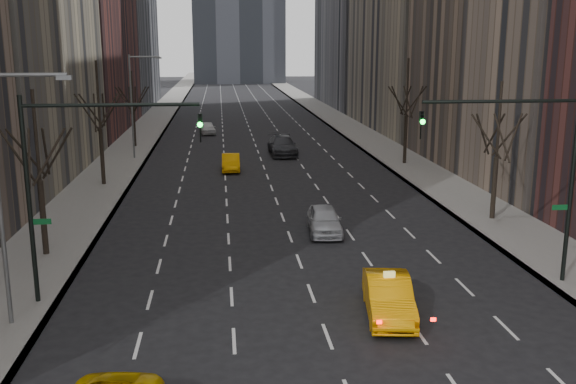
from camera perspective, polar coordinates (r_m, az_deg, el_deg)
name	(u,v)px	position (r m, az deg, el deg)	size (l,w,h in m)	color
sidewalk_left	(151,125)	(83.44, -12.08, 5.85)	(4.50, 320.00, 0.15)	slate
sidewalk_right	(341,123)	(84.47, 4.78, 6.18)	(4.50, 320.00, 0.15)	slate
tree_lw_b	(40,181)	(32.15, -21.18, 0.93)	(3.36, 3.50, 7.82)	black
tree_lw_c	(100,130)	(47.52, -16.34, 5.29)	(3.36, 3.50, 8.74)	black
tree_lw_d	(133,112)	(65.26, -13.59, 6.97)	(3.36, 3.50, 7.36)	black
tree_rw_b	(496,157)	(38.25, 18.03, 2.96)	(3.36, 3.50, 7.82)	black
tree_rw_c	(406,117)	(54.97, 10.47, 6.56)	(3.36, 3.50, 8.74)	black
traffic_mast_left	(72,166)	(25.41, -18.62, 2.22)	(6.69, 0.39, 8.00)	black
traffic_mast_right	(535,157)	(27.84, 21.10, 2.91)	(6.69, 0.39, 8.00)	black
streetlight_near	(7,174)	(23.94, -23.69, 1.50)	(2.83, 0.22, 9.00)	slate
streetlight_far	(135,96)	(58.02, -13.42, 8.32)	(2.83, 0.22, 9.00)	slate
taxi_sedan	(388,297)	(24.50, 8.92, -9.17)	(1.61, 4.63, 1.52)	#FFA205
silver_sedan_ahead	(324,220)	(34.62, 3.25, -2.47)	(1.74, 4.32, 1.47)	#ADB0B6
far_taxi	(231,162)	(52.10, -5.10, 2.65)	(1.42, 4.07, 1.34)	#F6A105
far_suv_grey	(282,146)	(59.43, -0.50, 4.15)	(2.41, 5.93, 1.72)	#2D2D32
far_car_white	(208,128)	(74.17, -7.15, 5.67)	(1.63, 4.05, 1.38)	silver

